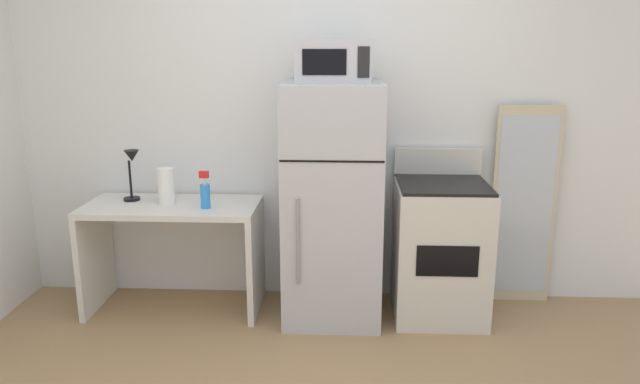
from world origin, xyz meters
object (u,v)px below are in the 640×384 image
object	(u,v)px
microwave	(334,61)
leaning_mirror	(523,206)
desk_lamp	(132,167)
oven_range	(440,249)
paper_towel_roll	(166,186)
desk	(173,236)
refrigerator	(333,203)
spray_bottle	(205,193)

from	to	relation	value
microwave	leaning_mirror	distance (m)	1.68
microwave	desk_lamp	bearing A→B (deg)	174.44
desk_lamp	oven_range	distance (m)	2.15
desk_lamp	paper_towel_roll	distance (m)	0.28
oven_range	paper_towel_roll	bearing A→B (deg)	178.82
microwave	oven_range	xyz separation A→B (m)	(0.72, 0.05, -1.23)
desk	leaning_mirror	size ratio (longest dim) A/B	0.83
desk	microwave	world-z (taller)	microwave
desk_lamp	refrigerator	xyz separation A→B (m)	(1.37, -0.11, -0.21)
spray_bottle	leaning_mirror	size ratio (longest dim) A/B	0.18
desk	desk_lamp	distance (m)	0.55
spray_bottle	refrigerator	world-z (taller)	refrigerator
desk	paper_towel_roll	bearing A→B (deg)	147.88
spray_bottle	refrigerator	size ratio (longest dim) A/B	0.16
desk	leaning_mirror	xyz separation A→B (m)	(2.41, 0.24, 0.18)
spray_bottle	leaning_mirror	bearing A→B (deg)	8.66
refrigerator	microwave	size ratio (longest dim) A/B	3.40
desk	refrigerator	bearing A→B (deg)	-2.27
desk	desk_lamp	size ratio (longest dim) A/B	3.30
refrigerator	desk	bearing A→B (deg)	177.73
desk_lamp	microwave	size ratio (longest dim) A/B	0.77
leaning_mirror	desk	bearing A→B (deg)	-174.33
desk_lamp	oven_range	xyz separation A→B (m)	(2.08, -0.08, -0.52)
refrigerator	oven_range	size ratio (longest dim) A/B	1.42
desk	oven_range	distance (m)	1.81
desk	desk_lamp	bearing A→B (deg)	166.10
paper_towel_roll	spray_bottle	size ratio (longest dim) A/B	0.96
desk	leaning_mirror	distance (m)	2.43
refrigerator	microwave	world-z (taller)	microwave
desk_lamp	refrigerator	bearing A→B (deg)	-4.68
refrigerator	paper_towel_roll	bearing A→B (deg)	176.69
spray_bottle	microwave	xyz separation A→B (m)	(0.83, 0.02, 0.84)
paper_towel_roll	refrigerator	xyz separation A→B (m)	(1.12, -0.06, -0.09)
microwave	paper_towel_roll	bearing A→B (deg)	175.62
refrigerator	microwave	bearing A→B (deg)	-89.69
paper_towel_roll	oven_range	size ratio (longest dim) A/B	0.22
desk	microwave	xyz separation A→B (m)	(1.09, -0.06, 1.17)
paper_towel_roll	oven_range	world-z (taller)	oven_range
oven_range	leaning_mirror	distance (m)	0.69
refrigerator	oven_range	bearing A→B (deg)	2.16
desk	desk_lamp	world-z (taller)	desk_lamp
leaning_mirror	oven_range	bearing A→B (deg)	-157.04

